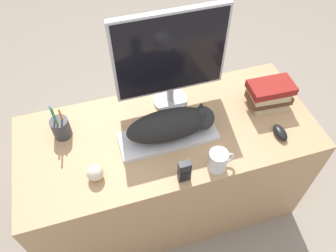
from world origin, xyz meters
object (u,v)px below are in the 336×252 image
Objects in this scene: keyboard at (168,137)px; monitor at (171,57)px; pen_cup at (61,128)px; baseball at (95,173)px; coffee_mug at (218,161)px; book_stack at (269,94)px; phone at (184,171)px; computer_mouse at (280,132)px; cat at (174,124)px.

monitor is (0.08, 0.23, 0.28)m from keyboard.
baseball is at bearing -67.80° from pen_cup.
book_stack is (0.39, 0.29, 0.02)m from coffee_mug.
coffee_mug is at bearing -11.29° from baseball.
pen_cup reaches higher than phone.
book_stack is at bearing 11.43° from baseball.
book_stack reaches higher than baseball.
baseball is (-0.44, -0.34, -0.25)m from monitor.
pen_cup reaches higher than book_stack.
pen_cup reaches higher than keyboard.
monitor is at bearing 100.21° from coffee_mug.
computer_mouse is 0.47× the size of pen_cup.
coffee_mug is 0.56× the size of pen_cup.
cat reaches higher than baseball.
book_stack reaches higher than keyboard.
monitor is (0.05, 0.23, 0.19)m from cat.
cat is 0.41m from baseball.
computer_mouse is 0.36m from coffee_mug.
keyboard is at bearing 90.29° from phone.
computer_mouse is at bearing -15.46° from cat.
phone is (0.36, -0.11, 0.02)m from baseball.
coffee_mug reaches higher than computer_mouse.
baseball is 0.93m from book_stack.
pen_cup is at bearing -173.75° from monitor.
cat is at bearing 121.61° from coffee_mug.
baseball is (-0.39, -0.11, -0.06)m from cat.
monitor reaches higher than pen_cup.
computer_mouse is 0.21m from book_stack.
cat is 0.51m from computer_mouse.
keyboard is 0.23m from phone.
book_stack is at bearing 7.62° from cat.
coffee_mug is at bearing -79.79° from monitor.
monitor is at bearing 76.58° from cat.
cat is at bearing 164.54° from computer_mouse.
computer_mouse is at bearing -1.39° from baseball.
cat is 0.53m from pen_cup.
baseball is at bearing 162.33° from phone.
monitor is at bearing 140.26° from computer_mouse.
monitor reaches higher than phone.
computer_mouse is at bearing -14.72° from keyboard.
keyboard is 2.18× the size of pen_cup.
computer_mouse is at bearing -16.92° from pen_cup.
monitor is at bearing 161.63° from book_stack.
computer_mouse reaches higher than keyboard.
phone is (-0.08, -0.45, -0.23)m from monitor.
cat is at bearing 16.45° from baseball.
coffee_mug is 1.02× the size of phone.
book_stack is (0.55, 0.07, 0.06)m from keyboard.
computer_mouse is 0.52m from phone.
book_stack is at bearing 7.26° from keyboard.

